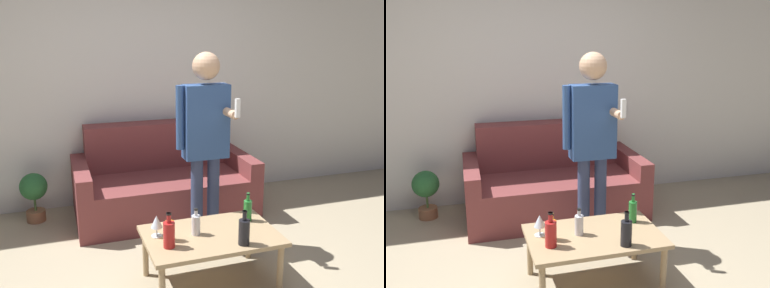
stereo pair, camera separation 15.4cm
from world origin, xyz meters
The scene contains 11 objects.
wall_back centered at (0.00, 2.17, 1.35)m, with size 8.00×0.06×2.70m.
couch centered at (0.14, 1.72, 0.31)m, with size 1.74×0.92×0.88m.
coffee_table centered at (0.14, 0.33, 0.35)m, with size 0.95×0.60×0.40m.
bottle_orange centered at (0.48, 0.45, 0.48)m, with size 0.06×0.06×0.22m.
bottle_green centered at (0.30, 0.12, 0.49)m, with size 0.08×0.08×0.24m.
bottle_dark centered at (0.04, 0.36, 0.47)m, with size 0.06×0.06×0.20m.
bottle_yellow centered at (-0.16, 0.33, 0.47)m, with size 0.06×0.06×0.20m.
bottle_red centered at (-0.19, 0.24, 0.49)m, with size 0.08×0.08×0.25m.
wine_glass_near centered at (-0.23, 0.42, 0.50)m, with size 0.08×0.08×0.16m.
person_standing_front centered at (0.29, 0.88, 0.99)m, with size 0.43×0.41×1.64m.
potted_plant centered at (-1.09, 1.87, 0.30)m, with size 0.26×0.26×0.48m.
Camera 2 is at (-0.71, -2.31, 1.78)m, focal length 40.00 mm.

